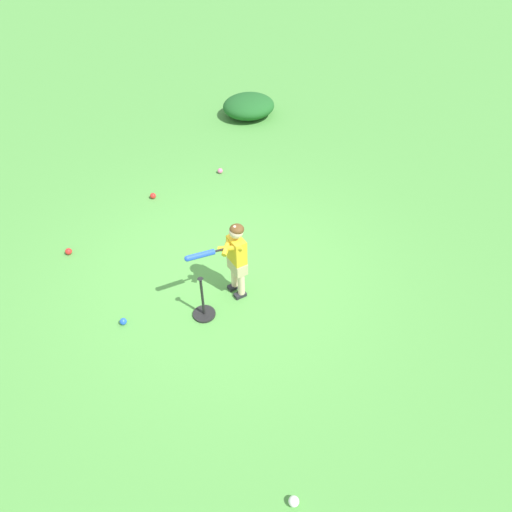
{
  "coord_description": "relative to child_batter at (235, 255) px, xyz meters",
  "views": [
    {
      "loc": [
        3.83,
        -2.56,
        4.31
      ],
      "look_at": [
        0.43,
        0.23,
        0.45
      ],
      "focal_mm": 32.32,
      "sensor_mm": 36.0,
      "label": 1
    }
  ],
  "objects": [
    {
      "name": "play_ball_behind_batter",
      "position": [
        2.37,
        -1.19,
        -0.6
      ],
      "size": [
        0.1,
        0.1,
        0.1
      ],
      "primitive_type": "sphere",
      "color": "white",
      "rests_on": "ground"
    },
    {
      "name": "play_ball_far_left",
      "position": [
        -2.12,
        -1.37,
        -0.6
      ],
      "size": [
        0.1,
        0.1,
        0.1
      ],
      "primitive_type": "sphere",
      "color": "red",
      "rests_on": "ground"
    },
    {
      "name": "ground_plane",
      "position": [
        -0.43,
        0.1,
        -0.65
      ],
      "size": [
        40.0,
        40.0,
        0.0
      ],
      "primitive_type": "plane",
      "color": "#519942"
    },
    {
      "name": "batting_tee",
      "position": [
        0.05,
        -0.54,
        -0.55
      ],
      "size": [
        0.28,
        0.28,
        0.62
      ],
      "color": "black",
      "rests_on": "ground"
    },
    {
      "name": "play_ball_far_right",
      "position": [
        -0.45,
        -1.38,
        -0.61
      ],
      "size": [
        0.09,
        0.09,
        0.09
      ],
      "primitive_type": "sphere",
      "color": "blue",
      "rests_on": "ground"
    },
    {
      "name": "play_ball_midfield",
      "position": [
        -2.53,
        1.59,
        -0.6
      ],
      "size": [
        0.09,
        0.09,
        0.09
      ],
      "primitive_type": "sphere",
      "color": "pink",
      "rests_on": "ground"
    },
    {
      "name": "play_ball_near_batter",
      "position": [
        -2.6,
        0.27,
        -0.6
      ],
      "size": [
        0.1,
        0.1,
        0.1
      ],
      "primitive_type": "sphere",
      "color": "red",
      "rests_on": "ground"
    },
    {
      "name": "child_batter",
      "position": [
        0.0,
        0.0,
        0.0
      ],
      "size": [
        0.32,
        0.77,
        1.08
      ],
      "color": "#232328",
      "rests_on": "ground"
    },
    {
      "name": "shrub_left_background",
      "position": [
        -4.06,
        3.47,
        -0.42
      ],
      "size": [
        1.05,
        1.13,
        0.45
      ],
      "primitive_type": "ellipsoid",
      "color": "#1E5B23",
      "rests_on": "ground"
    }
  ]
}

